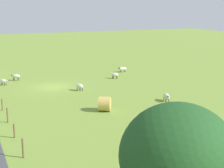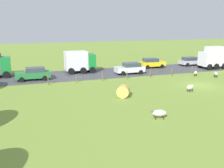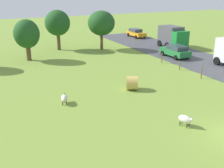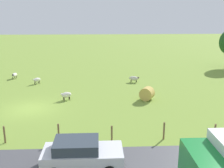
% 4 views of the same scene
% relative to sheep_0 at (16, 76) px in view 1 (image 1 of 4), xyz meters
% --- Properties ---
extents(ground_plane, '(160.00, 160.00, 0.00)m').
position_rel_sheep_0_xyz_m(ground_plane, '(-3.26, 5.30, -0.53)').
color(ground_plane, olive).
extents(sheep_0, '(1.17, 0.95, 0.79)m').
position_rel_sheep_0_xyz_m(sheep_0, '(0.00, 0.00, 0.00)').
color(sheep_0, beige).
rests_on(sheep_0, ground_plane).
extents(sheep_1, '(1.25, 0.55, 0.72)m').
position_rel_sheep_0_xyz_m(sheep_1, '(-14.38, 0.56, -0.06)').
color(sheep_1, silver).
rests_on(sheep_1, ground_plane).
extents(sheep_2, '(0.99, 0.98, 0.74)m').
position_rel_sheep_0_xyz_m(sheep_2, '(-11.60, 4.00, -0.03)').
color(sheep_2, silver).
rests_on(sheep_2, ground_plane).
extents(sheep_3, '(0.83, 1.14, 0.78)m').
position_rel_sheep_0_xyz_m(sheep_3, '(-5.48, 8.18, -0.02)').
color(sheep_3, silver).
rests_on(sheep_3, ground_plane).
extents(sheep_4, '(0.96, 0.99, 0.71)m').
position_rel_sheep_0_xyz_m(sheep_4, '(1.71, 2.10, -0.05)').
color(sheep_4, silver).
rests_on(sheep_4, ground_plane).
extents(sheep_5, '(0.84, 1.30, 0.75)m').
position_rel_sheep_0_xyz_m(sheep_5, '(-11.78, 15.55, -0.05)').
color(sheep_5, beige).
rests_on(sheep_5, ground_plane).
extents(hay_bale_0, '(1.51, 1.60, 1.27)m').
position_rel_sheep_0_xyz_m(hay_bale_0, '(-5.14, 15.95, 0.10)').
color(hay_bale_0, tan).
rests_on(hay_bale_0, ground_plane).
extents(tree_0, '(4.04, 4.04, 5.81)m').
position_rel_sheep_0_xyz_m(tree_0, '(-0.51, 33.21, 3.43)').
color(tree_0, brown).
rests_on(tree_0, ground_plane).
extents(fence_post_3, '(0.12, 0.12, 1.05)m').
position_rel_sheep_0_xyz_m(fence_post_3, '(3.02, 12.16, -0.01)').
color(fence_post_3, brown).
rests_on(fence_post_3, ground_plane).
extents(fence_post_4, '(0.12, 0.12, 1.21)m').
position_rel_sheep_0_xyz_m(fence_post_4, '(3.02, 15.63, 0.07)').
color(fence_post_4, brown).
rests_on(fence_post_4, ground_plane).
extents(fence_post_5, '(0.12, 0.12, 1.01)m').
position_rel_sheep_0_xyz_m(fence_post_5, '(3.02, 19.10, -0.03)').
color(fence_post_5, brown).
rests_on(fence_post_5, ground_plane).
extents(fence_post_6, '(0.12, 0.12, 1.24)m').
position_rel_sheep_0_xyz_m(fence_post_6, '(3.02, 22.57, 0.09)').
color(fence_post_6, brown).
rests_on(fence_post_6, ground_plane).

